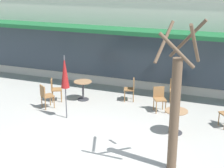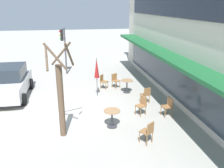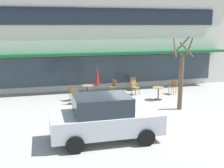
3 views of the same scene
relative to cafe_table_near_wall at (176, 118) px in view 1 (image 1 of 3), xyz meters
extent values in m
plane|color=#9E9B93|center=(-2.16, -2.30, -0.52)|extent=(80.00, 80.00, 0.00)
cube|color=beige|center=(-2.16, 7.70, 2.89)|extent=(19.62, 8.00, 6.82)
cube|color=#19592D|center=(-2.16, 3.15, 2.03)|extent=(16.68, 1.10, 0.16)
cube|color=#2D3842|center=(-2.16, 3.64, 0.83)|extent=(15.69, 0.10, 1.90)
cylinder|color=#333338|center=(0.00, 0.00, -0.50)|extent=(0.44, 0.44, 0.03)
cylinder|color=#333338|center=(0.00, 0.00, -0.14)|extent=(0.07, 0.07, 0.70)
cylinder|color=#99704C|center=(0.00, 0.00, 0.23)|extent=(0.70, 0.70, 0.03)
cylinder|color=#333338|center=(-3.97, 1.61, -0.50)|extent=(0.44, 0.44, 0.03)
cylinder|color=#333338|center=(-3.97, 1.61, -0.14)|extent=(0.07, 0.07, 0.70)
cylinder|color=#99704C|center=(-3.97, 1.61, 0.23)|extent=(0.70, 0.70, 0.03)
cylinder|color=#4C4C51|center=(-3.72, -0.19, 0.58)|extent=(0.04, 0.04, 2.20)
cone|color=maroon|center=(-3.72, -0.19, 1.13)|extent=(0.28, 0.28, 1.10)
cylinder|color=olive|center=(-4.85, 0.62, -0.29)|extent=(0.04, 0.04, 0.45)
cylinder|color=olive|center=(-4.57, 0.42, -0.29)|extent=(0.04, 0.04, 0.45)
cylinder|color=olive|center=(-5.05, 0.34, -0.29)|extent=(0.04, 0.04, 0.45)
cylinder|color=olive|center=(-4.77, 0.14, -0.29)|extent=(0.04, 0.04, 0.45)
cube|color=olive|center=(-4.81, 0.38, -0.05)|extent=(0.56, 0.56, 0.04)
cube|color=olive|center=(-4.91, 0.23, 0.17)|extent=(0.35, 0.26, 0.40)
cylinder|color=olive|center=(1.20, 1.08, -0.29)|extent=(0.04, 0.04, 0.45)
cylinder|color=olive|center=(-2.37, 1.97, -0.29)|extent=(0.04, 0.04, 0.45)
cylinder|color=olive|center=(-2.48, 2.29, -0.29)|extent=(0.04, 0.04, 0.45)
cylinder|color=olive|center=(-2.05, 2.07, -0.29)|extent=(0.04, 0.04, 0.45)
cylinder|color=olive|center=(-2.16, 2.40, -0.29)|extent=(0.04, 0.04, 0.45)
cube|color=olive|center=(-2.26, 2.18, -0.05)|extent=(0.51, 0.51, 0.04)
cube|color=olive|center=(-2.09, 2.24, 0.17)|extent=(0.17, 0.39, 0.40)
cylinder|color=olive|center=(-0.65, 1.46, -0.29)|extent=(0.04, 0.04, 0.45)
cylinder|color=olive|center=(-0.95, 1.29, -0.29)|extent=(0.04, 0.04, 0.45)
cylinder|color=olive|center=(-0.82, 1.76, -0.29)|extent=(0.04, 0.04, 0.45)
cylinder|color=olive|center=(-1.12, 1.59, -0.29)|extent=(0.04, 0.04, 0.45)
cube|color=olive|center=(-0.88, 1.53, -0.05)|extent=(0.55, 0.55, 0.04)
cube|color=olive|center=(-0.97, 1.68, 0.17)|extent=(0.37, 0.24, 0.40)
cylinder|color=olive|center=(-0.37, 2.55, -0.29)|extent=(0.04, 0.04, 0.45)
cylinder|color=olive|center=(-0.70, 2.47, -0.29)|extent=(0.04, 0.04, 0.45)
cylinder|color=olive|center=(-0.44, 2.88, -0.29)|extent=(0.04, 0.04, 0.45)
cylinder|color=olive|center=(-0.78, 2.81, -0.29)|extent=(0.04, 0.04, 0.45)
cube|color=olive|center=(-0.57, 2.68, -0.05)|extent=(0.47, 0.47, 0.04)
cube|color=olive|center=(-0.61, 2.85, 0.17)|extent=(0.40, 0.12, 0.40)
cylinder|color=olive|center=(-4.79, 1.36, -0.29)|extent=(0.04, 0.04, 0.45)
cylinder|color=olive|center=(-4.63, 1.06, -0.29)|extent=(0.04, 0.04, 0.45)
cylinder|color=olive|center=(-5.09, 1.20, -0.29)|extent=(0.04, 0.04, 0.45)
cylinder|color=olive|center=(-4.93, 0.90, -0.29)|extent=(0.04, 0.04, 0.45)
cube|color=olive|center=(-4.86, 1.13, -0.05)|extent=(0.54, 0.54, 0.04)
cube|color=olive|center=(-5.02, 1.05, 0.17)|extent=(0.22, 0.37, 0.40)
cylinder|color=brown|center=(0.32, -2.04, 0.93)|extent=(0.24, 0.24, 2.90)
cylinder|color=brown|center=(0.68, -2.10, 2.75)|extent=(0.20, 0.80, 0.99)
cylinder|color=brown|center=(0.44, -1.63, 2.76)|extent=(0.91, 0.33, 1.02)
cylinder|color=brown|center=(-0.05, -1.93, 2.71)|extent=(0.31, 0.81, 0.92)
cylinder|color=brown|center=(0.35, -2.43, 2.64)|extent=(0.84, 0.15, 0.78)
camera|label=1|loc=(1.71, -9.74, 4.25)|focal=55.00mm
camera|label=2|loc=(8.90, -1.60, 4.45)|focal=38.00mm
camera|label=3|loc=(-6.71, -14.92, 3.82)|focal=45.00mm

